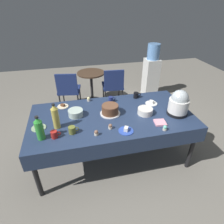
# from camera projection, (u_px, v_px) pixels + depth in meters

# --- Properties ---
(ground) EXTENTS (9.00, 9.00, 0.00)m
(ground) POSITION_uv_depth(u_px,v_px,m) (112.00, 155.00, 2.95)
(ground) COLOR slate
(potluck_table) EXTENTS (2.20, 1.10, 0.75)m
(potluck_table) POSITION_uv_depth(u_px,v_px,m) (112.00, 119.00, 2.59)
(potluck_table) COLOR navy
(potluck_table) RESTS_ON ground
(frosted_layer_cake) EXTENTS (0.28, 0.28, 0.14)m
(frosted_layer_cake) POSITION_uv_depth(u_px,v_px,m) (110.00, 110.00, 2.55)
(frosted_layer_cake) COLOR silver
(frosted_layer_cake) RESTS_ON potluck_table
(slow_cooker) EXTENTS (0.28, 0.28, 0.35)m
(slow_cooker) POSITION_uv_depth(u_px,v_px,m) (179.00, 103.00, 2.50)
(slow_cooker) COLOR black
(slow_cooker) RESTS_ON potluck_table
(glass_salad_bowl) EXTENTS (0.20, 0.20, 0.09)m
(glass_salad_bowl) POSITION_uv_depth(u_px,v_px,m) (76.00, 113.00, 2.52)
(glass_salad_bowl) COLOR #B2C6BC
(glass_salad_bowl) RESTS_ON potluck_table
(ceramic_snack_bowl) EXTENTS (0.21, 0.21, 0.09)m
(ceramic_snack_bowl) POSITION_uv_depth(u_px,v_px,m) (145.00, 111.00, 2.56)
(ceramic_snack_bowl) COLOR silver
(ceramic_snack_bowl) RESTS_ON potluck_table
(dessert_plate_white) EXTENTS (0.18, 0.18, 0.05)m
(dessert_plate_white) POSITION_uv_depth(u_px,v_px,m) (151.00, 103.00, 2.82)
(dessert_plate_white) COLOR white
(dessert_plate_white) RESTS_ON potluck_table
(dessert_plate_sage) EXTENTS (0.18, 0.18, 0.04)m
(dessert_plate_sage) POSITION_uv_depth(u_px,v_px,m) (39.00, 127.00, 2.30)
(dessert_plate_sage) COLOR #8CA87F
(dessert_plate_sage) RESTS_ON potluck_table
(dessert_plate_cream) EXTENTS (0.16, 0.16, 0.04)m
(dessert_plate_cream) POSITION_uv_depth(u_px,v_px,m) (63.00, 106.00, 2.75)
(dessert_plate_cream) COLOR beige
(dessert_plate_cream) RESTS_ON potluck_table
(dessert_plate_cobalt) EXTENTS (0.18, 0.18, 0.06)m
(dessert_plate_cobalt) POSITION_uv_depth(u_px,v_px,m) (126.00, 130.00, 2.25)
(dessert_plate_cobalt) COLOR #2D4CB2
(dessert_plate_cobalt) RESTS_ON potluck_table
(cupcake_lemon) EXTENTS (0.05, 0.05, 0.07)m
(cupcake_lemon) POSITION_uv_depth(u_px,v_px,m) (89.00, 99.00, 2.88)
(cupcake_lemon) COLOR beige
(cupcake_lemon) RESTS_ON potluck_table
(cupcake_vanilla) EXTENTS (0.05, 0.05, 0.07)m
(cupcake_vanilla) POSITION_uv_depth(u_px,v_px,m) (110.00, 126.00, 2.28)
(cupcake_vanilla) COLOR beige
(cupcake_vanilla) RESTS_ON potluck_table
(cupcake_rose) EXTENTS (0.05, 0.05, 0.07)m
(cupcake_rose) POSITION_uv_depth(u_px,v_px,m) (165.00, 128.00, 2.26)
(cupcake_rose) COLOR beige
(cupcake_rose) RESTS_ON potluck_table
(cupcake_cocoa) EXTENTS (0.05, 0.05, 0.07)m
(cupcake_cocoa) POSITION_uv_depth(u_px,v_px,m) (96.00, 133.00, 2.17)
(cupcake_cocoa) COLOR beige
(cupcake_cocoa) RESTS_ON potluck_table
(soda_bottle_lime_soda) EXTENTS (0.09, 0.09, 0.30)m
(soda_bottle_lime_soda) POSITION_uv_depth(u_px,v_px,m) (39.00, 129.00, 2.07)
(soda_bottle_lime_soda) COLOR green
(soda_bottle_lime_soda) RESTS_ON potluck_table
(soda_bottle_ginger_ale) EXTENTS (0.08, 0.08, 0.33)m
(soda_bottle_ginger_ale) POSITION_uv_depth(u_px,v_px,m) (55.00, 117.00, 2.24)
(soda_bottle_ginger_ale) COLOR gold
(soda_bottle_ginger_ale) RESTS_ON potluck_table
(coffee_mug_navy) EXTENTS (0.11, 0.07, 0.08)m
(coffee_mug_navy) POSITION_uv_depth(u_px,v_px,m) (111.00, 99.00, 2.86)
(coffee_mug_navy) COLOR navy
(coffee_mug_navy) RESTS_ON potluck_table
(coffee_mug_olive) EXTENTS (0.12, 0.08, 0.09)m
(coffee_mug_olive) POSITION_uv_depth(u_px,v_px,m) (72.00, 130.00, 2.20)
(coffee_mug_olive) COLOR olive
(coffee_mug_olive) RESTS_ON potluck_table
(coffee_mug_red) EXTENTS (0.11, 0.07, 0.09)m
(coffee_mug_red) POSITION_uv_depth(u_px,v_px,m) (54.00, 134.00, 2.13)
(coffee_mug_red) COLOR #B2231E
(coffee_mug_red) RESTS_ON potluck_table
(coffee_mug_black) EXTENTS (0.12, 0.08, 0.09)m
(coffee_mug_black) POSITION_uv_depth(u_px,v_px,m) (136.00, 95.00, 2.97)
(coffee_mug_black) COLOR black
(coffee_mug_black) RESTS_ON potluck_table
(paper_napkin_stack) EXTENTS (0.16, 0.16, 0.02)m
(paper_napkin_stack) POSITION_uv_depth(u_px,v_px,m) (160.00, 123.00, 2.39)
(paper_napkin_stack) COLOR pink
(paper_napkin_stack) RESTS_ON potluck_table
(maroon_chair_left) EXTENTS (0.51, 0.51, 0.85)m
(maroon_chair_left) POSITION_uv_depth(u_px,v_px,m) (68.00, 88.00, 3.90)
(maroon_chair_left) COLOR navy
(maroon_chair_left) RESTS_ON ground
(maroon_chair_right) EXTENTS (0.47, 0.47, 0.85)m
(maroon_chair_right) POSITION_uv_depth(u_px,v_px,m) (113.00, 84.00, 4.09)
(maroon_chair_right) COLOR navy
(maroon_chair_right) RESTS_ON ground
(round_cafe_table) EXTENTS (0.60, 0.60, 0.72)m
(round_cafe_table) POSITION_uv_depth(u_px,v_px,m) (91.00, 82.00, 4.18)
(round_cafe_table) COLOR #473323
(round_cafe_table) RESTS_ON ground
(water_cooler) EXTENTS (0.32, 0.32, 1.24)m
(water_cooler) POSITION_uv_depth(u_px,v_px,m) (151.00, 72.00, 4.45)
(water_cooler) COLOR silver
(water_cooler) RESTS_ON ground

